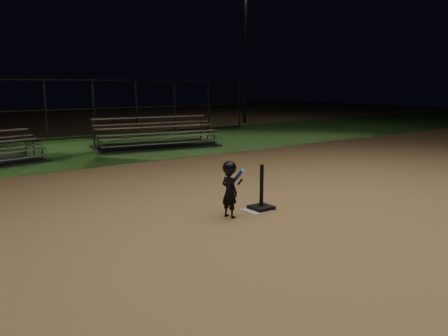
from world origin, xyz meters
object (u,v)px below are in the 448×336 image
Objects in this scene: batting_tee at (261,201)px; light_pole_right at (246,37)px; child_batter at (230,188)px; bleacher_right at (156,141)px; home_plate at (257,210)px.

batting_tee is 19.69m from light_pole_right.
batting_tee is at bearing -99.89° from child_batter.
child_batter is at bearing -101.47° from bleacher_right.
batting_tee is (0.10, -0.00, 0.17)m from home_plate.
light_pole_right reaches higher than bleacher_right.
batting_tee is 0.18× the size of bleacher_right.
home_plate is 0.19m from batting_tee.
bleacher_right is 0.56× the size of light_pole_right.
home_plate is 19.79m from light_pole_right.
light_pole_right is (11.90, 14.95, 4.77)m from batting_tee.
bleacher_right is (2.58, 8.75, 0.04)m from batting_tee.
child_batter is at bearing -130.20° from light_pole_right.
bleacher_right reaches higher than child_batter.
batting_tee is 9.12m from bleacher_right.
bleacher_right is at bearing -146.39° from light_pole_right.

